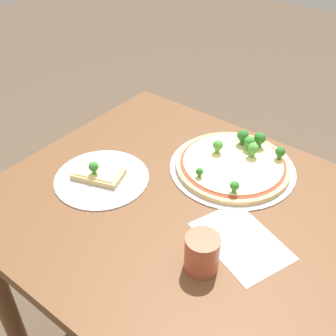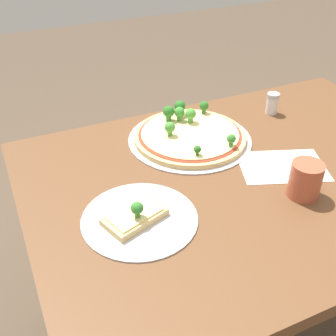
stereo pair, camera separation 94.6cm
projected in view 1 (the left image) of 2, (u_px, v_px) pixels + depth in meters
The scene contains 5 objects.
dining_table at pixel (215, 249), 1.09m from camera, with size 1.18×0.83×0.71m.
pizza_tray_whole at pixel (234, 164), 1.20m from camera, with size 0.36×0.36×0.07m.
pizza_tray_slice at pixel (100, 176), 1.16m from camera, with size 0.26×0.26×0.06m.
drinking_cup at pixel (202, 253), 0.90m from camera, with size 0.08×0.08×0.09m, color #AD5138.
paper_menu at pixel (241, 241), 0.99m from camera, with size 0.22×0.15×0.00m, color white.
Camera 1 is at (0.35, -0.65, 1.45)m, focal length 45.00 mm.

